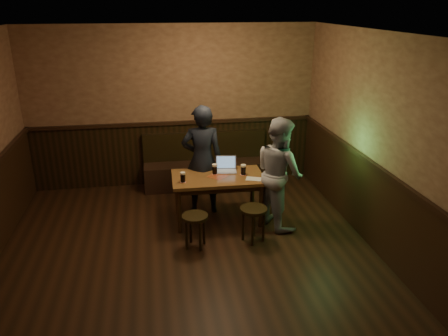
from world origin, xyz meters
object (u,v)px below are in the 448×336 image
stool_right (253,215)px  pint_left (183,177)px  laptop (226,167)px  bench (206,169)px  person_grey (279,173)px  person_suit (202,160)px  pint_mid (215,169)px  pub_table (218,182)px  pint_right (243,170)px  stool_left (195,222)px

stool_right → pint_left: (-0.91, 0.55, 0.39)m
laptop → pint_left: bearing=-145.3°
bench → person_grey: size_ratio=1.34×
person_suit → person_grey: bearing=153.8°
pint_mid → person_grey: size_ratio=0.10×
pint_mid → person_grey: person_grey is taller
pub_table → pint_mid: size_ratio=8.68×
stool_right → pint_right: size_ratio=3.15×
pint_left → laptop: (0.68, 0.34, -0.02)m
pint_left → pint_right: 0.92m
pint_left → pint_mid: 0.54m
bench → stool_left: bearing=-101.3°
bench → person_grey: bearing=-62.3°
stool_left → person_grey: size_ratio=0.29×
bench → laptop: (0.16, -1.19, 0.47)m
pub_table → stool_right: (0.39, -0.69, -0.22)m
bench → pint_mid: (-0.03, -1.29, 0.49)m
person_suit → person_grey: 1.21m
stool_left → pint_mid: 0.99m
stool_right → pint_mid: (-0.42, 0.78, 0.40)m
pub_table → pint_right: size_ratio=8.54×
pub_table → stool_right: 0.82m
pint_mid → pint_left: bearing=-154.8°
bench → stool_left: 2.15m
stool_right → pint_right: 0.80m
bench → laptop: bearing=-82.4°
pub_table → laptop: laptop is taller
stool_left → pint_left: pint_left is taller
pub_table → stool_left: size_ratio=2.86×
stool_right → laptop: (-0.23, 0.89, 0.38)m
pint_right → laptop: (-0.22, 0.20, -0.02)m
person_grey → pint_right: bearing=46.2°
bench → stool_left: size_ratio=4.63×
stool_right → pint_mid: bearing=118.0°
stool_left → pint_mid: (0.39, 0.81, 0.42)m
stool_right → person_grey: 0.77m
pint_left → person_grey: bearing=-4.6°
bench → stool_left: bench is taller
bench → pint_left: bench is taller
pint_mid → person_suit: 0.31m
pub_table → person_grey: (0.86, -0.25, 0.19)m
stool_left → person_suit: 1.20m
bench → person_grey: 1.92m
person_grey → pint_mid: bearing=52.5°
laptop → person_suit: size_ratio=0.20×
person_suit → pint_right: bearing=151.7°
pint_left → laptop: 0.76m
person_grey → person_suit: bearing=43.5°
pint_left → pint_mid: (0.49, 0.23, 0.00)m
stool_right → pint_mid: size_ratio=3.20×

